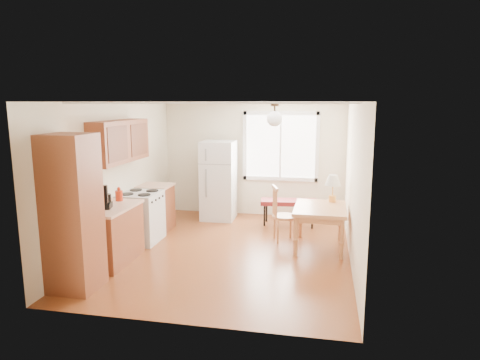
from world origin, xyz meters
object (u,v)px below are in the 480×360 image
(refrigerator, at_px, (219,180))
(chair, at_px, (279,210))
(bench, at_px, (289,203))
(dining_table, at_px, (320,213))

(refrigerator, distance_m, chair, 1.95)
(refrigerator, xyz_separation_m, chair, (1.45, -1.28, -0.27))
(bench, distance_m, chair, 1.07)
(bench, xyz_separation_m, dining_table, (0.63, -1.27, 0.15))
(refrigerator, height_order, bench, refrigerator)
(dining_table, xyz_separation_m, chair, (-0.72, 0.22, -0.05))
(bench, height_order, chair, chair)
(dining_table, height_order, chair, chair)
(dining_table, distance_m, chair, 0.75)
(dining_table, bearing_deg, bench, 117.35)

